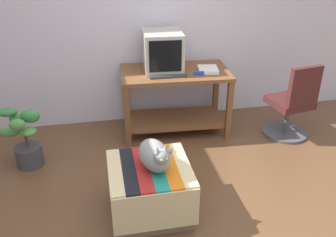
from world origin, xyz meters
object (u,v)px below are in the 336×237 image
(desk, at_px, (175,91))
(stapler, at_px, (199,73))
(potted_plant, at_px, (26,140))
(cat, at_px, (155,155))
(office_chair, at_px, (292,106))
(ottoman_with_blanket, at_px, (150,189))
(book, at_px, (208,69))
(tv_monitor, at_px, (163,52))
(keyboard, at_px, (168,75))

(desk, height_order, stapler, stapler)
(potted_plant, bearing_deg, cat, -39.61)
(office_chair, bearing_deg, ottoman_with_blanket, 18.71)
(book, height_order, potted_plant, book)
(tv_monitor, relative_size, potted_plant, 0.76)
(ottoman_with_blanket, relative_size, potted_plant, 1.07)
(desk, height_order, keyboard, keyboard)
(tv_monitor, distance_m, office_chair, 1.58)
(tv_monitor, bearing_deg, office_chair, -15.32)
(desk, bearing_deg, ottoman_with_blanket, -106.79)
(tv_monitor, xyz_separation_m, book, (0.49, -0.14, -0.19))
(desk, height_order, potted_plant, desk)
(keyboard, distance_m, book, 0.48)
(tv_monitor, bearing_deg, cat, -99.48)
(potted_plant, height_order, office_chair, office_chair)
(keyboard, height_order, book, book)
(tv_monitor, bearing_deg, ottoman_with_blanket, -101.31)
(desk, relative_size, office_chair, 1.41)
(desk, height_order, book, book)
(cat, distance_m, stapler, 1.42)
(desk, distance_m, book, 0.45)
(ottoman_with_blanket, xyz_separation_m, stapler, (0.73, 1.20, 0.54))
(office_chair, xyz_separation_m, stapler, (-1.04, 0.23, 0.38))
(office_chair, bearing_deg, tv_monitor, -28.62)
(potted_plant, bearing_deg, office_chair, 0.62)
(ottoman_with_blanket, height_order, stapler, stapler)
(ottoman_with_blanket, bearing_deg, tv_monitor, 75.24)
(office_chair, bearing_deg, stapler, -22.53)
(keyboard, bearing_deg, stapler, -3.34)
(ottoman_with_blanket, bearing_deg, office_chair, 28.57)
(tv_monitor, relative_size, office_chair, 0.54)
(office_chair, distance_m, stapler, 1.13)
(ottoman_with_blanket, height_order, potted_plant, potted_plant)
(tv_monitor, height_order, potted_plant, tv_monitor)
(ottoman_with_blanket, distance_m, potted_plant, 1.46)
(tv_monitor, bearing_deg, book, -12.47)
(desk, xyz_separation_m, office_chair, (1.27, -0.41, -0.12))
(ottoman_with_blanket, distance_m, cat, 0.35)
(keyboard, xyz_separation_m, cat, (-0.35, -1.25, -0.19))
(desk, bearing_deg, book, -7.88)
(potted_plant, xyz_separation_m, office_chair, (2.89, 0.03, 0.09))
(book, distance_m, ottoman_with_blanket, 1.66)
(desk, bearing_deg, stapler, -33.89)
(cat, bearing_deg, office_chair, 15.67)
(book, xyz_separation_m, potted_plant, (-1.98, -0.37, -0.47))
(desk, distance_m, ottoman_with_blanket, 1.49)
(cat, bearing_deg, potted_plant, 126.36)
(keyboard, distance_m, cat, 1.31)
(desk, distance_m, potted_plant, 1.69)
(cat, bearing_deg, book, 44.12)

